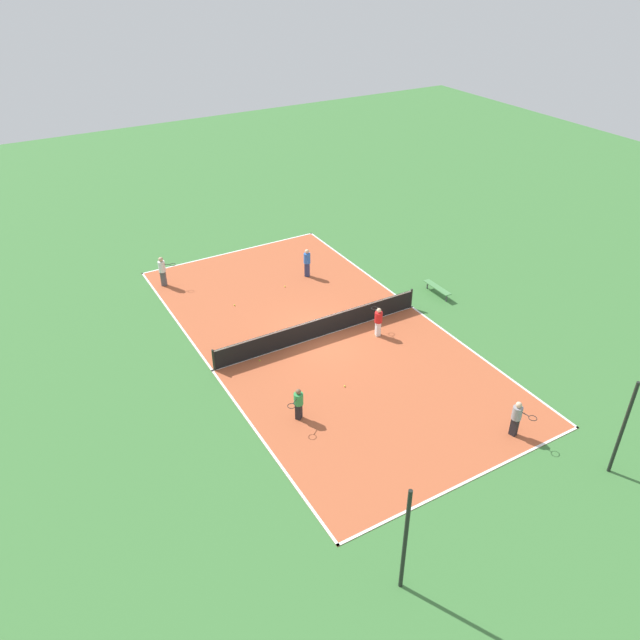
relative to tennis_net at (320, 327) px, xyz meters
name	(u,v)px	position (x,y,z in m)	size (l,w,h in m)	color
ground_plane	(320,337)	(0.00, 0.00, -0.54)	(80.00, 80.00, 0.00)	#3D7538
court_surface	(320,336)	(0.00, 0.00, -0.53)	(10.59, 20.41, 0.02)	#B75633
tennis_net	(320,327)	(0.00, 0.00, 0.00)	(10.39, 0.10, 1.02)	black
bench	(437,288)	(-7.09, -0.38, -0.15)	(0.36, 1.81, 0.45)	#4C8C4C
player_baseline_gray	(517,417)	(-2.88, 9.23, 0.34)	(0.54, 0.98, 1.52)	black
player_near_white	(162,269)	(4.62, -8.26, 0.41)	(0.95, 0.82, 1.63)	#4C4C51
player_far_green	(298,402)	(3.53, 4.48, 0.25)	(0.95, 0.82, 1.38)	black
player_near_blue	(307,261)	(-2.34, -5.42, 0.37)	(0.51, 0.51, 1.57)	navy
player_coach_red	(378,320)	(-2.34, 1.22, 0.28)	(0.58, 0.99, 1.43)	white
tennis_ball_far_baseline	(234,305)	(2.30, -4.48, -0.49)	(0.07, 0.07, 0.07)	#CCE033
tennis_ball_near_net	(285,286)	(-0.74, -4.93, -0.49)	(0.07, 0.07, 0.07)	#CCE033
tennis_ball_left_sideline	(260,360)	(3.22, 0.38, -0.49)	(0.07, 0.07, 0.07)	#CCE033
tennis_ball_right_alley	(345,386)	(1.00, 3.73, -0.49)	(0.07, 0.07, 0.07)	#CCE033
fence_post_back_left	(623,429)	(-4.42, 12.20, 1.38)	(0.12, 0.12, 3.84)	black
fence_post_back_right	(405,541)	(4.42, 12.20, 1.38)	(0.12, 0.12, 3.84)	black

